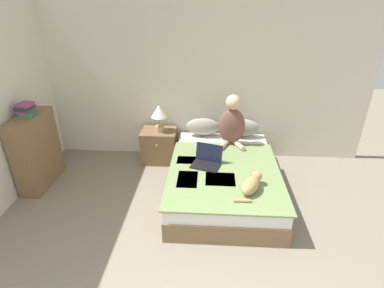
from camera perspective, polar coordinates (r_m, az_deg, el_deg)
The scene contains 11 objects.
wall_back at distance 4.69m, azimuth -0.14°, elevation 12.24°, with size 5.46×0.05×2.55m.
bed at distance 4.09m, azimuth 5.95°, elevation -6.43°, with size 1.41×2.05×0.43m.
pillow_near at distance 4.72m, azimuth 2.09°, elevation 3.31°, with size 0.53×0.21×0.28m.
pillow_far at distance 4.74m, azimuth 9.55°, elevation 3.08°, with size 0.53×0.21×0.28m.
person_sitting at distance 4.41m, azimuth 7.62°, elevation 3.98°, with size 0.39×0.38×0.75m.
cat_tabby at distance 3.47m, azimuth 11.25°, elevation -7.48°, with size 0.35×0.44×0.18m.
laptop_open at distance 3.92m, azimuth 2.82°, elevation -3.26°, with size 0.43×0.39×0.25m.
nightstand at distance 4.83m, azimuth -6.23°, elevation -0.31°, with size 0.54×0.45×0.53m.
table_lamp at distance 4.59m, azimuth -6.28°, elevation 5.81°, with size 0.25×0.25×0.43m.
bookshelf at distance 4.63m, azimuth -27.51°, elevation -1.15°, with size 0.27×0.79×1.03m.
book_stack_top at distance 4.42m, azimuth -29.12°, elevation 5.73°, with size 0.22×0.26×0.17m.
Camera 1 is at (0.30, -0.75, 2.43)m, focal length 28.00 mm.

